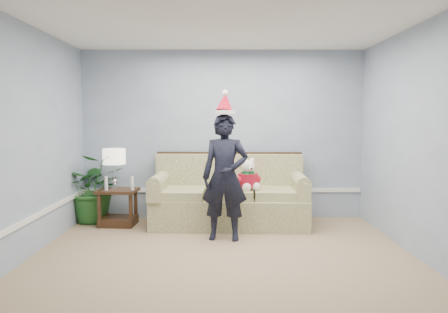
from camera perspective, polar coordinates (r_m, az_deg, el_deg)
room_shell at (r=4.54m, az=-0.13°, el=1.68°), size 4.54×5.04×2.74m
wainscot_trim at (r=5.94m, az=-11.65°, el=-6.40°), size 4.49×4.99×0.06m
sofa at (r=6.67m, az=0.72°, el=-5.64°), size 2.34×1.07×1.08m
side_table at (r=6.83m, az=-13.66°, el=-6.96°), size 0.61×0.52×0.55m
table_lamp at (r=6.79m, az=-14.16°, el=-0.22°), size 0.34×0.34×0.61m
candle_pair at (r=6.66m, az=-13.53°, el=-3.48°), size 0.44×0.05×0.21m
houseplant at (r=7.11m, az=-16.54°, el=-3.94°), size 1.03×0.92×1.07m
man at (r=5.78m, az=0.13°, el=-2.71°), size 0.65×0.47×1.68m
santa_hat at (r=5.75m, az=0.13°, el=6.89°), size 0.34×0.36×0.32m
teddy_bear at (r=6.43m, az=3.13°, el=-2.85°), size 0.38×0.38×0.48m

